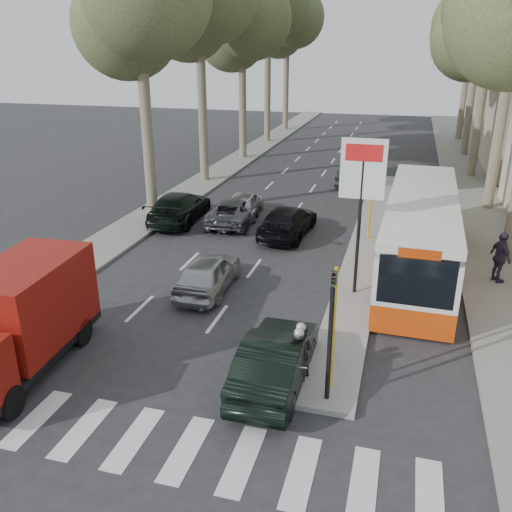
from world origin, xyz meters
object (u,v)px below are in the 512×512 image
at_px(red_truck, 19,318).
at_px(city_bus, 420,232).
at_px(dark_hatchback, 276,359).
at_px(motorcycle, 299,356).
at_px(silver_hatchback, 208,273).

relative_size(red_truck, city_bus, 0.48).
bearing_deg(dark_hatchback, red_truck, 9.27).
xyz_separation_m(dark_hatchback, motorcycle, (0.58, 0.23, 0.05)).
bearing_deg(silver_hatchback, red_truck, 61.20).
bearing_deg(silver_hatchback, dark_hatchback, 125.04).
bearing_deg(red_truck, dark_hatchback, 5.09).
distance_m(dark_hatchback, red_truck, 7.00).
height_order(city_bus, motorcycle, city_bus).
xyz_separation_m(silver_hatchback, red_truck, (-3.13, -6.12, 0.86)).
bearing_deg(red_truck, silver_hatchback, 58.70).
relative_size(red_truck, motorcycle, 2.76).
distance_m(silver_hatchback, motorcycle, 6.43).
relative_size(silver_hatchback, dark_hatchback, 0.91).
bearing_deg(dark_hatchback, motorcycle, -158.29).
bearing_deg(red_truck, city_bus, 40.16).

